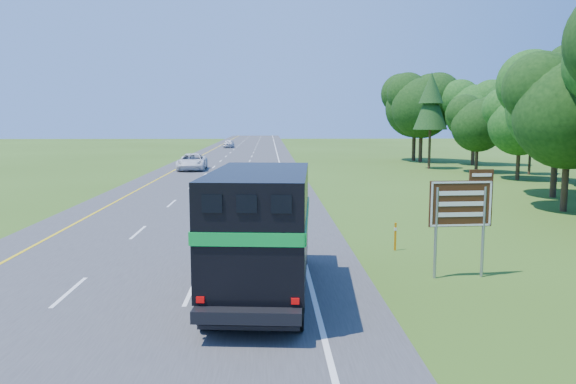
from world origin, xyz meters
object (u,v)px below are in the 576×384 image
(horse_truck, at_px, (262,227))
(far_car, at_px, (229,144))
(exit_sign, at_px, (462,208))
(white_suv, at_px, (192,162))

(horse_truck, relative_size, far_car, 2.00)
(far_car, xyz_separation_m, exit_sign, (13.67, -86.74, 1.56))
(horse_truck, height_order, exit_sign, horse_truck)
(white_suv, bearing_deg, exit_sign, -72.30)
(white_suv, distance_m, far_car, 46.58)
(horse_truck, distance_m, exit_sign, 6.70)
(white_suv, height_order, exit_sign, exit_sign)
(far_car, bearing_deg, horse_truck, -81.40)
(horse_truck, distance_m, white_suv, 42.49)
(far_car, relative_size, exit_sign, 1.20)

